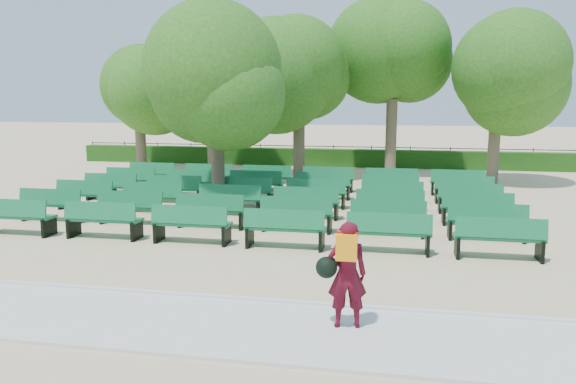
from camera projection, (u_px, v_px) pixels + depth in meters
The scene contains 9 objects.
ground at pixel (244, 222), 16.23m from camera, with size 120.00×120.00×0.00m, color tan.
paving at pixel (123, 319), 9.06m from camera, with size 30.00×2.20×0.06m, color silver.
curb at pixel (153, 293), 10.17m from camera, with size 30.00×0.12×0.10m, color silver.
hedge at pixel (314, 157), 29.71m from camera, with size 26.00×0.70×0.90m, color #1C4A13.
fence at pixel (315, 165), 30.17m from camera, with size 26.00×0.10×1.02m, color black, non-canonical shape.
tree_line at pixel (301, 176), 25.91m from camera, with size 21.80×6.80×7.04m, color #2F681C, non-canonical shape.
bench_array at pixel (275, 208), 17.78m from camera, with size 1.97×0.75×1.22m.
tree_among at pixel (216, 87), 17.88m from camera, with size 4.15×4.15×5.80m.
person at pixel (345, 273), 8.54m from camera, with size 0.81×0.52×1.66m.
Camera 1 is at (4.25, -15.33, 3.55)m, focal length 35.00 mm.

